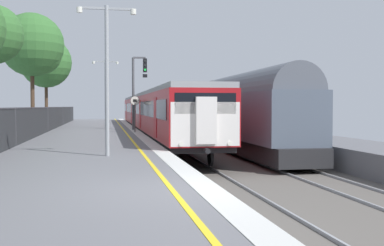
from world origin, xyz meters
TOP-DOWN VIEW (x-y plane):
  - ground at (2.64, 0.00)m, footprint 17.40×110.00m
  - commuter_train_at_platform at (2.10, 28.06)m, footprint 2.83×40.43m
  - freight_train_adjacent_track at (6.10, 30.24)m, footprint 2.60×44.77m
  - signal_gantry at (0.61, 24.82)m, footprint 1.10×0.24m
  - speed_limit_sign at (0.25, 21.41)m, footprint 0.59×0.08m
  - platform_lamp_mid at (-1.61, 6.90)m, footprint 2.00×0.20m
  - platform_lamp_far at (-1.61, 27.74)m, footprint 2.00×0.20m
  - background_tree_right at (-6.89, 35.73)m, footprint 4.65×4.65m
  - background_tree_back at (-6.67, 26.12)m, footprint 4.55×4.55m

SIDE VIEW (x-z plane):
  - ground at x=2.64m, z-range -1.21..0.00m
  - commuter_train_at_platform at x=2.10m, z-range -0.64..3.17m
  - freight_train_adjacent_track at x=6.10m, z-range -0.79..3.70m
  - speed_limit_sign at x=0.25m, z-range 0.34..2.71m
  - platform_lamp_mid at x=-1.61m, z-range 0.50..5.62m
  - platform_lamp_far at x=-1.61m, z-range 0.50..5.76m
  - signal_gantry at x=0.61m, z-range 0.65..5.92m
  - background_tree_right at x=-6.89m, z-range 1.60..9.67m
  - background_tree_back at x=-6.67m, z-range 1.78..10.18m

